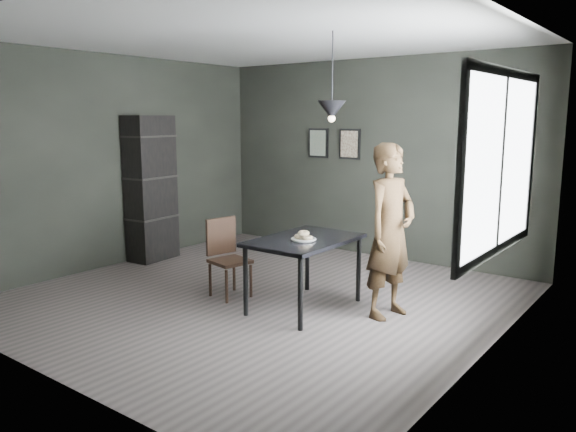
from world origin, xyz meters
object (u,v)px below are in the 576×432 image
Objects in this scene: woman at (390,231)px; shelf_unit at (151,189)px; pendant_lamp at (332,110)px; wood_chair at (226,252)px; white_plate at (304,240)px; cafe_table at (304,246)px.

shelf_unit is at bearing 99.09° from woman.
woman is 1.33m from pendant_lamp.
pendant_lamp is (1.20, 0.27, 1.55)m from wood_chair.
white_plate is 0.87m from woman.
woman is 0.87× the size of shelf_unit.
shelf_unit reaches higher than wood_chair.
cafe_table is 0.90m from woman.
wood_chair is at bearing 116.25° from woman.
cafe_table is at bearing 120.89° from white_plate.
woman is 1.87m from wood_chair.
woman is at bearing 29.37° from white_plate.
white_plate is at bearing -15.14° from shelf_unit.
pendant_lamp is at bearing 44.33° from white_plate.
woman is at bearing 22.66° from pendant_lamp.
cafe_table is 0.98m from wood_chair.
shelf_unit reaches higher than cafe_table.
woman is 3.73m from shelf_unit.
white_plate is 0.27× the size of pendant_lamp.
woman is at bearing 22.40° from cafe_table.
woman reaches higher than white_plate.
wood_chair is 1.01× the size of pendant_lamp.
cafe_table is 1.37× the size of wood_chair.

